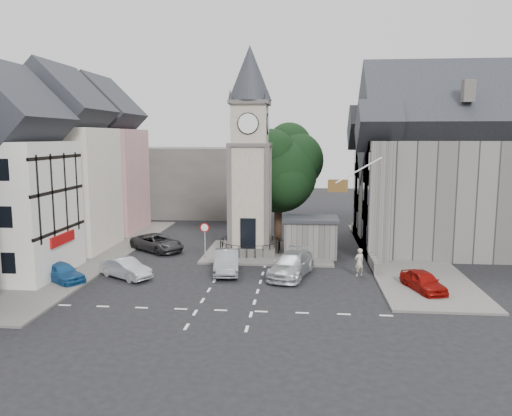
# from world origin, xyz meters

# --- Properties ---
(ground) EXTENTS (120.00, 120.00, 0.00)m
(ground) POSITION_xyz_m (0.00, 0.00, 0.00)
(ground) COLOR black
(ground) RESTS_ON ground
(pavement_west) EXTENTS (6.00, 30.00, 0.14)m
(pavement_west) POSITION_xyz_m (-12.50, 6.00, 0.07)
(pavement_west) COLOR #595651
(pavement_west) RESTS_ON ground
(pavement_east) EXTENTS (6.00, 26.00, 0.14)m
(pavement_east) POSITION_xyz_m (12.00, 8.00, 0.07)
(pavement_east) COLOR #595651
(pavement_east) RESTS_ON ground
(central_island) EXTENTS (10.00, 8.00, 0.16)m
(central_island) POSITION_xyz_m (1.50, 8.00, 0.08)
(central_island) COLOR #595651
(central_island) RESTS_ON ground
(road_markings) EXTENTS (20.00, 8.00, 0.01)m
(road_markings) POSITION_xyz_m (0.00, -5.50, 0.01)
(road_markings) COLOR silver
(road_markings) RESTS_ON ground
(clock_tower) EXTENTS (4.86, 4.86, 16.25)m
(clock_tower) POSITION_xyz_m (0.00, 7.99, 8.12)
(clock_tower) COLOR #4C4944
(clock_tower) RESTS_ON ground
(stone_shelter) EXTENTS (4.30, 3.30, 3.08)m
(stone_shelter) POSITION_xyz_m (4.80, 7.50, 1.55)
(stone_shelter) COLOR #56534F
(stone_shelter) RESTS_ON ground
(town_tree) EXTENTS (7.20, 7.20, 10.80)m
(town_tree) POSITION_xyz_m (2.00, 13.00, 6.97)
(town_tree) COLOR black
(town_tree) RESTS_ON ground
(warning_sign_post) EXTENTS (0.70, 0.19, 2.85)m
(warning_sign_post) POSITION_xyz_m (-3.20, 5.43, 2.03)
(warning_sign_post) COLOR black
(warning_sign_post) RESTS_ON ground
(terrace_pink) EXTENTS (8.10, 7.60, 12.80)m
(terrace_pink) POSITION_xyz_m (-15.50, 16.00, 6.58)
(terrace_pink) COLOR #C08489
(terrace_pink) RESTS_ON ground
(terrace_cream) EXTENTS (8.10, 7.60, 12.80)m
(terrace_cream) POSITION_xyz_m (-15.50, 8.00, 6.58)
(terrace_cream) COLOR beige
(terrace_cream) RESTS_ON ground
(terrace_tudor) EXTENTS (8.10, 7.60, 12.00)m
(terrace_tudor) POSITION_xyz_m (-15.50, 0.00, 6.19)
(terrace_tudor) COLOR silver
(terrace_tudor) RESTS_ON ground
(backdrop_west) EXTENTS (20.00, 10.00, 8.00)m
(backdrop_west) POSITION_xyz_m (-12.00, 28.00, 4.00)
(backdrop_west) COLOR #4C4944
(backdrop_west) RESTS_ON ground
(east_building) EXTENTS (14.40, 11.40, 12.60)m
(east_building) POSITION_xyz_m (15.59, 11.00, 6.26)
(east_building) COLOR #56534F
(east_building) RESTS_ON ground
(east_boundary_wall) EXTENTS (0.40, 16.00, 0.90)m
(east_boundary_wall) POSITION_xyz_m (9.20, 10.00, 0.45)
(east_boundary_wall) COLOR #56534F
(east_boundary_wall) RESTS_ON ground
(flagpole) EXTENTS (3.68, 0.10, 2.74)m
(flagpole) POSITION_xyz_m (8.00, 4.00, 7.00)
(flagpole) COLOR white
(flagpole) RESTS_ON ground
(car_west_blue) EXTENTS (4.06, 3.46, 1.31)m
(car_west_blue) POSITION_xyz_m (-11.28, -1.21, 0.66)
(car_west_blue) COLOR #184E88
(car_west_blue) RESTS_ON ground
(car_west_silver) EXTENTS (4.13, 3.30, 1.32)m
(car_west_silver) POSITION_xyz_m (-7.50, 0.11, 0.66)
(car_west_silver) COLOR #B2B5BB
(car_west_silver) RESTS_ON ground
(car_west_grey) EXTENTS (5.42, 4.83, 1.39)m
(car_west_grey) POSITION_xyz_m (-7.67, 8.00, 0.70)
(car_west_grey) COLOR #2C2B2E
(car_west_grey) RESTS_ON ground
(car_island_silver) EXTENTS (2.19, 4.84, 1.54)m
(car_island_silver) POSITION_xyz_m (-1.00, 2.01, 0.77)
(car_island_silver) COLOR gray
(car_island_silver) RESTS_ON ground
(car_island_east) EXTENTS (3.51, 5.78, 1.57)m
(car_island_east) POSITION_xyz_m (3.46, 1.54, 0.78)
(car_island_east) COLOR #B1B5BA
(car_island_east) RESTS_ON ground
(car_east_red) EXTENTS (2.53, 4.03, 1.28)m
(car_east_red) POSITION_xyz_m (11.50, -1.09, 0.64)
(car_east_red) COLOR #8E0C07
(car_east_red) RESTS_ON ground
(pedestrian) EXTENTS (0.83, 0.73, 1.90)m
(pedestrian) POSITION_xyz_m (8.00, 2.00, 0.95)
(pedestrian) COLOR #B9AD99
(pedestrian) RESTS_ON ground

